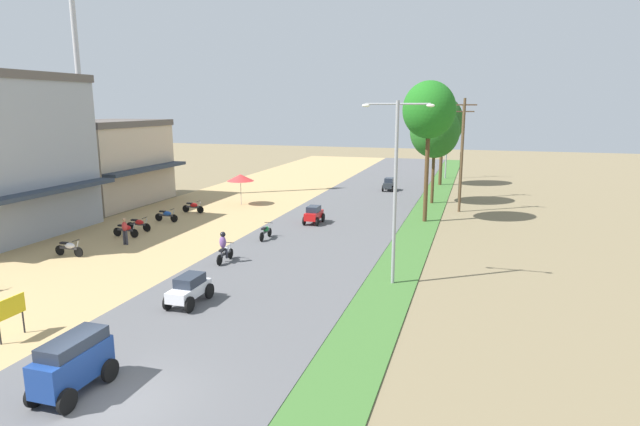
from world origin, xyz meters
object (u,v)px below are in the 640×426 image
car_van_blue (73,362)px  pedestrian_on_shoulder (125,230)px  parked_motorbike_fourth (139,224)px  motorbike_foreground_rider (224,248)px  motorbike_ahead_second (266,231)px  street_signboard (10,310)px  utility_pole_near (462,154)px  streetlamp_near (395,181)px  car_hatchback_red (314,214)px  vendor_umbrella (240,178)px  median_tree_nearest (429,110)px  parked_motorbike_sixth (193,206)px  parked_motorbike_fifth (167,215)px  streetlamp_mid (447,136)px  car_hatchback_charcoal (389,184)px  car_sedan_white (189,288)px  utility_pole_far (462,151)px  parked_motorbike_second (69,247)px  median_tree_second (435,131)px  median_tree_third (443,123)px  parked_motorbike_third (126,229)px

car_van_blue → pedestrian_on_shoulder: bearing=122.1°
parked_motorbike_fourth → car_van_blue: (10.33, -17.47, 0.47)m
motorbike_foreground_rider → motorbike_ahead_second: 5.18m
street_signboard → utility_pole_near: (14.15, 28.04, 3.40)m
streetlamp_near → car_hatchback_red: (-7.21, 10.74, -4.06)m
vendor_umbrella → median_tree_nearest: (15.15, -1.98, 5.46)m
parked_motorbike_fourth → parked_motorbike_sixth: size_ratio=1.00×
parked_motorbike_fifth → car_van_blue: (10.18, -20.47, 0.47)m
median_tree_nearest → streetlamp_near: size_ratio=1.17×
streetlamp_mid → streetlamp_near: bearing=-90.0°
utility_pole_near → car_hatchback_charcoal: bearing=130.1°
street_signboard → motorbike_ahead_second: 15.91m
parked_motorbike_sixth → utility_pole_near: bearing=18.8°
parked_motorbike_sixth → pedestrian_on_shoulder: 9.50m
streetlamp_near → car_sedan_white: streetlamp_near is taller
car_sedan_white → car_van_blue: bearing=-86.2°
street_signboard → motorbike_ahead_second: size_ratio=0.83×
street_signboard → vendor_umbrella: (-3.17, 25.54, 1.20)m
parked_motorbike_sixth → utility_pole_far: bearing=33.6°
vendor_umbrella → car_van_blue: 29.02m
parked_motorbike_second → median_tree_second: 28.50m
pedestrian_on_shoulder → streetlamp_near: (16.17, -2.22, 3.84)m
vendor_umbrella → median_tree_second: size_ratio=0.31×
motorbike_ahead_second → street_signboard: bearing=-101.5°
pedestrian_on_shoulder → median_tree_second: bearing=49.6°
parked_motorbike_fourth → parked_motorbike_fifth: (0.15, 3.00, 0.00)m
median_tree_third → streetlamp_near: median_tree_third is taller
car_hatchback_red → parked_motorbike_fourth: bearing=-152.3°
streetlamp_near → car_van_blue: (-7.15, -12.12, -3.78)m
pedestrian_on_shoulder → vendor_umbrella: bearing=85.4°
car_hatchback_red → car_hatchback_charcoal: size_ratio=1.00×
car_van_blue → motorbike_ahead_second: car_van_blue is taller
car_hatchback_charcoal → parked_motorbike_fifth: bearing=-125.2°
parked_motorbike_sixth → motorbike_foreground_rider: size_ratio=1.00×
parked_motorbike_second → pedestrian_on_shoulder: bearing=65.2°
parked_motorbike_fifth → motorbike_ahead_second: size_ratio=1.00×
parked_motorbike_sixth → utility_pole_far: (19.16, 12.71, 3.68)m
pedestrian_on_shoulder → utility_pole_near: size_ratio=0.19×
car_hatchback_red → motorbike_foreground_rider: size_ratio=1.11×
utility_pole_far → motorbike_foreground_rider: (-10.93, -23.73, -3.37)m
streetlamp_mid → street_signboard: bearing=-104.3°
parked_motorbike_fifth → median_tree_nearest: size_ratio=0.19×
vendor_umbrella → median_tree_nearest: size_ratio=0.26×
parked_motorbike_fifth → parked_motorbike_third: bearing=-89.3°
street_signboard → car_hatchback_charcoal: 36.89m
streetlamp_mid → motorbike_foreground_rider: 37.64m
parked_motorbike_third → streetlamp_near: bearing=-12.3°
parked_motorbike_fourth → median_tree_nearest: (17.55, 8.44, 7.22)m
parked_motorbike_fourth → motorbike_foreground_rider: motorbike_foreground_rider is taller
streetlamp_mid → motorbike_ahead_second: 32.66m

